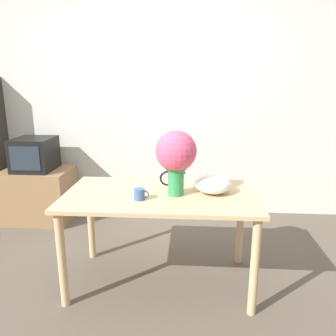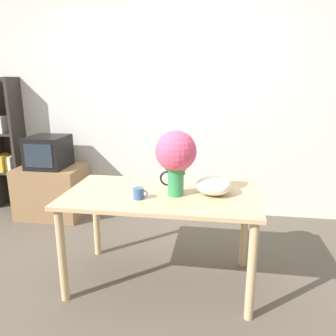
{
  "view_description": "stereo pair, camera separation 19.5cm",
  "coord_description": "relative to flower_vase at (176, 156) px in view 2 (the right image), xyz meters",
  "views": [
    {
      "loc": [
        0.46,
        -2.24,
        1.57
      ],
      "look_at": [
        0.29,
        0.06,
        0.96
      ],
      "focal_mm": 35.0,
      "sensor_mm": 36.0,
      "label": 1
    },
    {
      "loc": [
        0.65,
        -2.22,
        1.57
      ],
      "look_at": [
        0.29,
        0.06,
        0.96
      ],
      "focal_mm": 35.0,
      "sensor_mm": 36.0,
      "label": 2
    }
  ],
  "objects": [
    {
      "name": "bookshelf",
      "position": [
        -2.32,
        1.41,
        -0.26
      ],
      "size": [
        0.35,
        0.29,
        1.62
      ],
      "color": "#2D2823",
      "rests_on": "ground_plane"
    },
    {
      "name": "coffee_mug",
      "position": [
        -0.25,
        -0.12,
        -0.26
      ],
      "size": [
        0.11,
        0.08,
        0.08
      ],
      "color": "#385689",
      "rests_on": "table"
    },
    {
      "name": "tv_set",
      "position": [
        -1.64,
        1.16,
        -0.27
      ],
      "size": [
        0.42,
        0.45,
        0.36
      ],
      "color": "black",
      "rests_on": "tv_stand"
    },
    {
      "name": "white_bowl",
      "position": [
        0.28,
        0.07,
        -0.23
      ],
      "size": [
        0.27,
        0.27,
        0.13
      ],
      "color": "silver",
      "rests_on": "table"
    },
    {
      "name": "table",
      "position": [
        -0.12,
        0.02,
        -0.4
      ],
      "size": [
        1.45,
        0.8,
        0.75
      ],
      "color": "tan",
      "rests_on": "ground_plane"
    },
    {
      "name": "ground_plane",
      "position": [
        -0.35,
        -0.06,
        -1.05
      ],
      "size": [
        12.0,
        12.0,
        0.0
      ],
      "primitive_type": "plane",
      "color": "brown"
    },
    {
      "name": "tv_stand",
      "position": [
        -1.64,
        1.17,
        -0.75
      ],
      "size": [
        0.75,
        0.55,
        0.6
      ],
      "color": "#8E6B47",
      "rests_on": "ground_plane"
    },
    {
      "name": "wall_back",
      "position": [
        -0.35,
        1.56,
        0.25
      ],
      "size": [
        8.0,
        0.05,
        2.6
      ],
      "color": "silver",
      "rests_on": "ground_plane"
    },
    {
      "name": "flower_vase",
      "position": [
        0.0,
        0.0,
        0.0
      ],
      "size": [
        0.3,
        0.3,
        0.48
      ],
      "color": "#2D844C",
      "rests_on": "table"
    }
  ]
}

